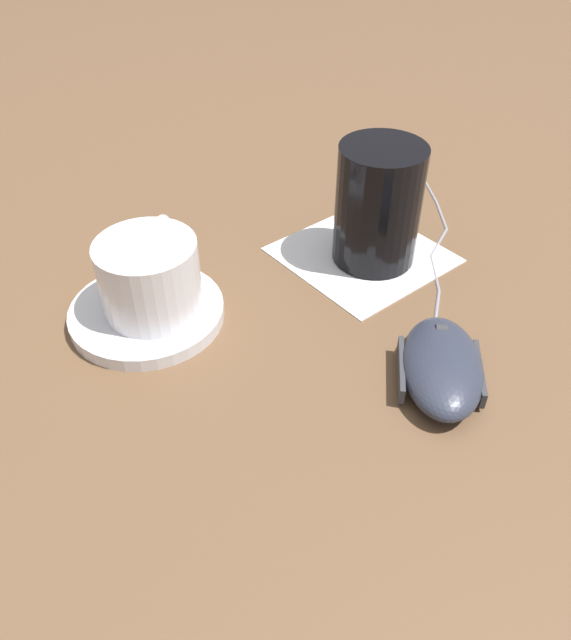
% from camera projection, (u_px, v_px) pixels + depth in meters
% --- Properties ---
extents(ground_plane, '(3.00, 3.00, 0.00)m').
position_uv_depth(ground_plane, '(348.00, 340.00, 0.53)').
color(ground_plane, brown).
extents(saucer, '(0.13, 0.13, 0.01)m').
position_uv_depth(saucer, '(147.00, 313.00, 0.54)').
color(saucer, white).
rests_on(saucer, ground).
extents(coffee_cup, '(0.10, 0.10, 0.07)m').
position_uv_depth(coffee_cup, '(150.00, 275.00, 0.52)').
color(coffee_cup, white).
rests_on(coffee_cup, saucer).
extents(computer_mouse, '(0.12, 0.12, 0.03)m').
position_uv_depth(computer_mouse, '(442.00, 366.00, 0.48)').
color(computer_mouse, '#2D3342').
rests_on(computer_mouse, ground).
extents(mouse_cable, '(0.19, 0.20, 0.00)m').
position_uv_depth(mouse_cable, '(436.00, 241.00, 0.64)').
color(mouse_cable, gray).
rests_on(mouse_cable, ground).
extents(napkin_under_glass, '(0.14, 0.14, 0.00)m').
position_uv_depth(napkin_under_glass, '(362.00, 254.00, 0.62)').
color(napkin_under_glass, white).
rests_on(napkin_under_glass, ground).
extents(drinking_glass, '(0.08, 0.08, 0.11)m').
position_uv_depth(drinking_glass, '(378.00, 205.00, 0.58)').
color(drinking_glass, black).
rests_on(drinking_glass, napkin_under_glass).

